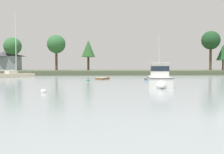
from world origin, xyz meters
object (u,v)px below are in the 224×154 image
at_px(cruiser_white, 160,81).
at_px(mooring_buoy_green, 88,81).
at_px(mooring_buoy_red, 108,77).
at_px(sailboat_teal, 160,77).
at_px(dinghy_wood, 103,79).
at_px(sailboat_cream, 13,76).
at_px(dinghy_skyblue, 156,80).
at_px(mooring_buoy_white, 44,92).

height_order(cruiser_white, mooring_buoy_green, cruiser_white).
bearing_deg(mooring_buoy_red, sailboat_teal, -14.60).
height_order(dinghy_wood, cruiser_white, cruiser_white).
relative_size(sailboat_cream, mooring_buoy_green, 29.19).
xyz_separation_m(sailboat_cream, cruiser_white, (25.66, -27.07, 0.36)).
xyz_separation_m(sailboat_cream, mooring_buoy_green, (16.83, -14.84, -0.21)).
bearing_deg(dinghy_skyblue, mooring_buoy_red, 118.66).
xyz_separation_m(sailboat_cream, mooring_buoy_white, (13.54, -33.70, -0.19)).
relative_size(sailboat_cream, mooring_buoy_white, 25.42).
bearing_deg(cruiser_white, mooring_buoy_red, 100.92).
bearing_deg(dinghy_wood, sailboat_teal, 24.19).
height_order(dinghy_wood, mooring_buoy_green, mooring_buoy_green).
xyz_separation_m(dinghy_wood, mooring_buoy_red, (1.29, 8.29, -0.04)).
relative_size(cruiser_white, mooring_buoy_green, 17.71).
distance_m(sailboat_cream, dinghy_skyblue, 31.76).
xyz_separation_m(dinghy_skyblue, mooring_buoy_red, (-7.48, 13.68, -0.06)).
distance_m(dinghy_wood, mooring_buoy_red, 8.39).
bearing_deg(cruiser_white, mooring_buoy_green, 125.84).
relative_size(dinghy_wood, mooring_buoy_white, 6.13).
bearing_deg(mooring_buoy_white, cruiser_white, 28.71).
relative_size(mooring_buoy_red, mooring_buoy_white, 0.90).
height_order(sailboat_teal, mooring_buoy_red, sailboat_teal).
bearing_deg(cruiser_white, dinghy_skyblue, 78.70).
distance_m(dinghy_skyblue, mooring_buoy_red, 15.59).
bearing_deg(mooring_buoy_green, mooring_buoy_red, 74.50).
bearing_deg(sailboat_teal, cruiser_white, -104.15).
bearing_deg(mooring_buoy_red, dinghy_wood, -98.88).
xyz_separation_m(cruiser_white, mooring_buoy_green, (-8.83, 12.23, -0.57)).
xyz_separation_m(mooring_buoy_red, mooring_buoy_white, (-7.10, -32.62, 0.01)).
xyz_separation_m(dinghy_wood, cruiser_white, (6.31, -17.70, 0.53)).
xyz_separation_m(sailboat_cream, dinghy_wood, (19.35, -9.37, -0.17)).
relative_size(dinghy_skyblue, cruiser_white, 0.45).
bearing_deg(sailboat_cream, sailboat_teal, -7.07).
xyz_separation_m(dinghy_skyblue, cruiser_white, (-2.46, -12.31, 0.51)).
bearing_deg(mooring_buoy_white, mooring_buoy_green, 80.12).
distance_m(sailboat_cream, mooring_buoy_green, 22.44).
height_order(mooring_buoy_red, mooring_buoy_white, mooring_buoy_white).
height_order(sailboat_teal, cruiser_white, sailboat_teal).
bearing_deg(dinghy_wood, dinghy_skyblue, -31.58).
relative_size(sailboat_teal, mooring_buoy_red, 18.90).
distance_m(mooring_buoy_red, mooring_buoy_white, 33.39).
bearing_deg(sailboat_cream, dinghy_wood, -25.83).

